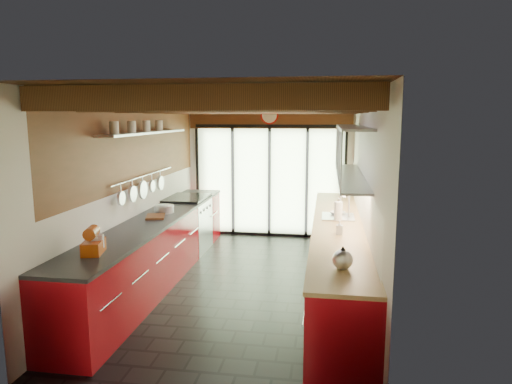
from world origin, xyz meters
TOP-DOWN VIEW (x-y plane):
  - ground at (0.00, 0.00)m, footprint 5.50×5.50m
  - room_shell at (0.00, 0.00)m, footprint 5.50×5.50m
  - ceiling_beams at (-0.00, 0.38)m, footprint 3.14×5.06m
  - glass_door at (0.00, 2.69)m, footprint 2.95×0.10m
  - left_counter at (-1.28, 0.00)m, footprint 0.68×5.00m
  - range_stove at (-1.28, 1.45)m, footprint 0.66×0.90m
  - right_counter at (1.27, 0.00)m, footprint 0.68×5.00m
  - sink_assembly at (1.29, 0.40)m, footprint 0.45×0.52m
  - upper_cabinets_right at (1.43, 0.30)m, footprint 0.34×3.00m
  - left_wall_fixtures at (-1.47, 0.18)m, footprint 0.28×2.60m
  - stand_mixer at (-1.27, -1.76)m, footprint 0.25×0.36m
  - pot_large at (-1.27, 0.30)m, footprint 0.23×0.23m
  - pot_small at (-1.27, 0.31)m, footprint 0.31×0.31m
  - cutting_board at (-1.27, -0.03)m, footprint 0.34×0.41m
  - kettle at (1.27, -1.85)m, footprint 0.24×0.26m
  - paper_towel at (1.27, 0.17)m, footprint 0.14×0.14m
  - soap_bottle at (1.27, -0.58)m, footprint 0.08×0.08m
  - bowl at (1.27, 0.54)m, footprint 0.27×0.27m

SIDE VIEW (x-z plane):
  - ground at x=0.00m, z-range 0.00..0.00m
  - right_counter at x=1.27m, z-range 0.00..0.92m
  - left_counter at x=-1.28m, z-range 0.00..0.92m
  - range_stove at x=-1.28m, z-range -0.01..0.96m
  - cutting_board at x=-1.27m, z-range 0.92..0.95m
  - bowl at x=1.27m, z-range 0.92..0.97m
  - sink_assembly at x=1.29m, z-range 0.75..1.17m
  - pot_small at x=-1.27m, z-range 0.92..1.03m
  - pot_large at x=-1.27m, z-range 0.92..1.04m
  - soap_bottle at x=1.27m, z-range 0.92..1.09m
  - kettle at x=1.27m, z-range 0.91..1.13m
  - stand_mixer at x=-1.27m, z-range 0.89..1.18m
  - paper_towel at x=1.27m, z-range 0.90..1.20m
  - room_shell at x=0.00m, z-range -1.10..4.40m
  - glass_door at x=0.00m, z-range 0.21..3.11m
  - left_wall_fixtures at x=-1.47m, z-range 1.37..2.32m
  - upper_cabinets_right at x=1.43m, z-range 0.35..3.35m
  - ceiling_beams at x=0.00m, z-range 0.01..4.91m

